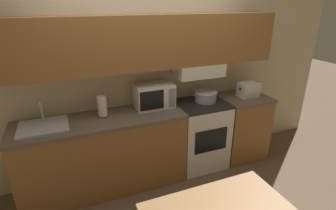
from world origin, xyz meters
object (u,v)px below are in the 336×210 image
at_px(stove_range, 200,134).
at_px(toaster, 248,90).
at_px(microwave, 154,96).
at_px(cooking_pot, 206,96).
at_px(sink_basin, 43,126).
at_px(paper_towel_roll, 102,106).

bearing_deg(stove_range, toaster, -2.40).
bearing_deg(microwave, cooking_pot, -5.83).
distance_m(sink_basin, paper_towel_roll, 0.63).
relative_size(stove_range, cooking_pot, 2.44).
relative_size(cooking_pot, sink_basin, 0.76).
bearing_deg(toaster, sink_basin, 179.43).
xyz_separation_m(cooking_pot, paper_towel_roll, (-1.30, 0.02, 0.05)).
xyz_separation_m(stove_range, microwave, (-0.60, 0.10, 0.60)).
bearing_deg(sink_basin, paper_towel_roll, 5.78).
distance_m(stove_range, paper_towel_roll, 1.35).
distance_m(microwave, toaster, 1.30).
bearing_deg(microwave, toaster, -5.82).
bearing_deg(paper_towel_roll, toaster, -2.61).
height_order(microwave, paper_towel_roll, microwave).
distance_m(cooking_pot, paper_towel_roll, 1.30).
xyz_separation_m(toaster, sink_basin, (-2.53, 0.03, -0.08)).
relative_size(toaster, paper_towel_roll, 1.15).
bearing_deg(toaster, stove_range, 177.60).
relative_size(stove_range, toaster, 3.30).
xyz_separation_m(stove_range, paper_towel_roll, (-1.22, 0.06, 0.57)).
bearing_deg(stove_range, sink_basin, -179.88).
xyz_separation_m(cooking_pot, toaster, (0.62, -0.06, 0.03)).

